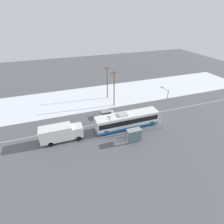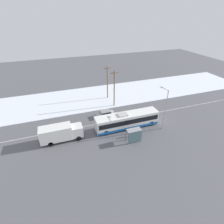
{
  "view_description": "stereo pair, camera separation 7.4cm",
  "coord_description": "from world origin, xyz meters",
  "views": [
    {
      "loc": [
        -13.78,
        -28.51,
        19.94
      ],
      "look_at": [
        -3.31,
        1.31,
        1.4
      ],
      "focal_mm": 28.0,
      "sensor_mm": 36.0,
      "label": 1
    },
    {
      "loc": [
        -13.71,
        -28.53,
        19.94
      ],
      "look_at": [
        -3.31,
        1.31,
        1.4
      ],
      "focal_mm": 28.0,
      "sensor_mm": 36.0,
      "label": 2
    }
  ],
  "objects": [
    {
      "name": "city_bus",
      "position": [
        -1.7,
        -2.87,
        1.54
      ],
      "size": [
        12.42,
        2.57,
        3.15
      ],
      "color": "white",
      "rests_on": "ground_plane"
    },
    {
      "name": "streetlamp",
      "position": [
        4.62,
        -5.09,
        4.98
      ],
      "size": [
        0.36,
        2.49,
        7.98
      ],
      "color": "#9EA3A8",
      "rests_on": "ground_plane"
    },
    {
      "name": "bus_shelter",
      "position": [
        -2.28,
        -7.4,
        1.67
      ],
      "size": [
        2.51,
        1.2,
        2.4
      ],
      "color": "gray",
      "rests_on": "ground_plane"
    },
    {
      "name": "lane_marking_center",
      "position": [
        0.0,
        0.0,
        0.0
      ],
      "size": [
        60.0,
        0.12,
        0.0
      ],
      "color": "silver",
      "rests_on": "ground_plane"
    },
    {
      "name": "utility_pole_roadside",
      "position": [
        -1.07,
        6.23,
        4.48
      ],
      "size": [
        1.8,
        0.24,
        8.59
      ],
      "color": "brown",
      "rests_on": "ground_plane"
    },
    {
      "name": "utility_pole_snowlot",
      "position": [
        -1.2,
        10.87,
        4.36
      ],
      "size": [
        1.8,
        0.24,
        8.34
      ],
      "color": "brown",
      "rests_on": "ground_plane"
    },
    {
      "name": "box_truck",
      "position": [
        -14.17,
        -2.83,
        1.66
      ],
      "size": [
        7.25,
        2.3,
        2.98
      ],
      "color": "silver",
      "rests_on": "ground_plane"
    },
    {
      "name": "pedestrian_at_stop",
      "position": [
        -1.49,
        -5.88,
        1.05
      ],
      "size": [
        0.61,
        0.27,
        1.71
      ],
      "color": "#23232D",
      "rests_on": "ground_plane"
    },
    {
      "name": "ground_plane",
      "position": [
        0.0,
        0.0,
        0.0
      ],
      "size": [
        120.0,
        120.0,
        0.0
      ],
      "primitive_type": "plane",
      "color": "#56565B"
    },
    {
      "name": "sedan_car",
      "position": [
        -4.49,
        2.29,
        0.75
      ],
      "size": [
        4.0,
        1.8,
        1.36
      ],
      "rotation": [
        0.0,
        0.0,
        3.14
      ],
      "color": "#9E9EA3",
      "rests_on": "ground_plane"
    },
    {
      "name": "snow_lot",
      "position": [
        0.0,
        12.34,
        0.06
      ],
      "size": [
        80.0,
        14.2,
        0.12
      ],
      "color": "silver",
      "rests_on": "ground_plane"
    }
  ]
}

